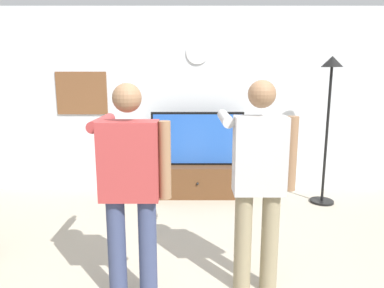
# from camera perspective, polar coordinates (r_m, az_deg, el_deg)

# --- Properties ---
(back_wall) EXTENTS (6.40, 0.10, 2.70)m
(back_wall) POSITION_cam_1_polar(r_m,az_deg,el_deg) (5.30, -0.37, 6.88)
(back_wall) COLOR silver
(back_wall) RESTS_ON ground_plane
(tv_stand) EXTENTS (1.44, 0.45, 0.46)m
(tv_stand) POSITION_cam_1_polar(r_m,az_deg,el_deg) (5.16, 0.76, -5.93)
(tv_stand) COLOR brown
(tv_stand) RESTS_ON ground_plane
(television) EXTENTS (1.32, 0.07, 0.77)m
(television) POSITION_cam_1_polar(r_m,az_deg,el_deg) (5.06, 0.77, 0.87)
(television) COLOR black
(television) RESTS_ON tv_stand
(wall_clock) EXTENTS (0.32, 0.03, 0.32)m
(wall_clock) POSITION_cam_1_polar(r_m,az_deg,el_deg) (5.23, 0.76, 14.58)
(wall_clock) COLOR white
(framed_picture) EXTENTS (0.74, 0.04, 0.62)m
(framed_picture) POSITION_cam_1_polar(r_m,az_deg,el_deg) (5.48, -17.55, 7.86)
(framed_picture) COLOR brown
(floor_lamp) EXTENTS (0.32, 0.32, 1.98)m
(floor_lamp) POSITION_cam_1_polar(r_m,az_deg,el_deg) (5.00, 21.24, 6.65)
(floor_lamp) COLOR black
(floor_lamp) RESTS_ON ground_plane
(person_standing_nearer_lamp) EXTENTS (0.61, 0.78, 1.69)m
(person_standing_nearer_lamp) POSITION_cam_1_polar(r_m,az_deg,el_deg) (2.68, -10.09, -6.06)
(person_standing_nearer_lamp) COLOR #384266
(person_standing_nearer_lamp) RESTS_ON ground_plane
(person_standing_nearer_couch) EXTENTS (0.58, 0.78, 1.71)m
(person_standing_nearer_couch) POSITION_cam_1_polar(r_m,az_deg,el_deg) (2.81, 10.58, -5.18)
(person_standing_nearer_couch) COLOR gray
(person_standing_nearer_couch) RESTS_ON ground_plane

